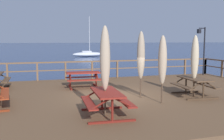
% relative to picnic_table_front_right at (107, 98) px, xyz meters
% --- Properties ---
extents(ground_plane, '(600.00, 600.00, 0.00)m').
position_rel_picnic_table_front_right_xyz_m(ground_plane, '(1.22, 2.76, -1.40)').
color(ground_plane, navy).
extents(wooden_deck, '(16.46, 10.49, 0.85)m').
position_rel_picnic_table_front_right_xyz_m(wooden_deck, '(1.22, 2.76, -0.98)').
color(wooden_deck, brown).
rests_on(wooden_deck, ground).
extents(railing_waterside_far, '(16.26, 0.10, 1.09)m').
position_rel_picnic_table_front_right_xyz_m(railing_waterside_far, '(1.22, 7.86, 0.18)').
color(railing_waterside_far, brown).
rests_on(railing_waterside_far, wooden_deck).
extents(picnic_table_front_right, '(1.49, 1.91, 0.78)m').
position_rel_picnic_table_front_right_xyz_m(picnic_table_front_right, '(0.00, 0.00, 0.00)').
color(picnic_table_front_right, maroon).
rests_on(picnic_table_front_right, wooden_deck).
extents(picnic_table_mid_left, '(1.51, 1.83, 0.78)m').
position_rel_picnic_table_front_right_xyz_m(picnic_table_mid_left, '(4.29, 1.73, -0.00)').
color(picnic_table_mid_left, brown).
rests_on(picnic_table_mid_left, wooden_deck).
extents(picnic_table_mid_centre, '(1.72, 1.47, 0.78)m').
position_rel_picnic_table_front_right_xyz_m(picnic_table_mid_centre, '(0.16, 5.04, -0.01)').
color(picnic_table_mid_centre, maroon).
rests_on(picnic_table_mid_centre, wooden_deck).
extents(patio_umbrella_tall_mid_left, '(0.32, 0.32, 2.79)m').
position_rel_picnic_table_front_right_xyz_m(patio_umbrella_tall_mid_left, '(-0.03, 0.08, 1.22)').
color(patio_umbrella_tall_mid_left, '#4C3828').
rests_on(patio_umbrella_tall_mid_left, wooden_deck).
extents(patio_umbrella_short_mid, '(0.32, 0.32, 2.55)m').
position_rel_picnic_table_front_right_xyz_m(patio_umbrella_short_mid, '(4.24, 1.67, 1.07)').
color(patio_umbrella_short_mid, '#4C3828').
rests_on(patio_umbrella_short_mid, wooden_deck).
extents(patio_umbrella_short_back, '(0.32, 0.32, 2.71)m').
position_rel_picnic_table_front_right_xyz_m(patio_umbrella_short_back, '(2.01, 2.09, 1.17)').
color(patio_umbrella_short_back, '#4C3828').
rests_on(patio_umbrella_short_back, wooden_deck).
extents(patio_umbrella_short_front, '(0.32, 0.32, 2.53)m').
position_rel_picnic_table_front_right_xyz_m(patio_umbrella_short_front, '(2.39, 0.96, 1.05)').
color(patio_umbrella_short_front, '#4C3828').
rests_on(patio_umbrella_short_front, wooden_deck).
extents(lamp_post_hooked, '(0.68, 0.28, 3.20)m').
position_rel_picnic_table_front_right_xyz_m(lamp_post_hooked, '(8.56, 7.26, 1.56)').
color(lamp_post_hooked, black).
rests_on(lamp_post_hooked, wooden_deck).
extents(sailboat_distant, '(6.01, 1.73, 7.72)m').
position_rel_picnic_table_front_right_xyz_m(sailboat_distant, '(7.65, 41.89, -0.89)').
color(sailboat_distant, silver).
rests_on(sailboat_distant, ground).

